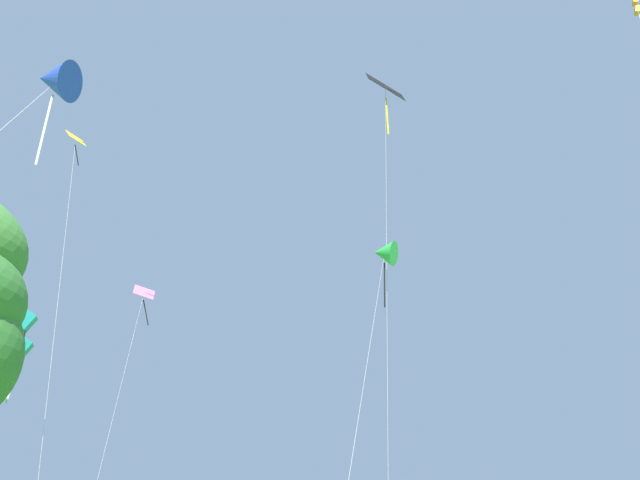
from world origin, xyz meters
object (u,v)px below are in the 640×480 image
at_px(kite_green_small, 384,253).
at_px(kite_teal_box, 24,337).
at_px(kite_black_large, 386,99).
at_px(kite_orange_box, 639,15).
at_px(kite_pink_low, 143,303).
at_px(kite_blue_delta, 55,80).
at_px(kite_yellow_diamond, 74,162).

distance_m(kite_green_small, kite_teal_box, 16.66).
bearing_deg(kite_black_large, kite_orange_box, -33.61).
distance_m(kite_teal_box, kite_pink_low, 20.42).
relative_size(kite_blue_delta, kite_pink_low, 0.85).
bearing_deg(kite_green_small, kite_pink_low, 154.38).
height_order(kite_yellow_diamond, kite_orange_box, kite_orange_box).
relative_size(kite_orange_box, kite_pink_low, 1.54).
distance_m(kite_black_large, kite_pink_low, 19.93).
xyz_separation_m(kite_green_small, kite_blue_delta, (-6.35, -17.92, -0.86)).
bearing_deg(kite_orange_box, kite_blue_delta, -142.94).
height_order(kite_green_small, kite_teal_box, kite_green_small).
bearing_deg(kite_orange_box, kite_yellow_diamond, -178.09).
bearing_deg(kite_blue_delta, kite_orange_box, 37.06).
height_order(kite_green_small, kite_pink_low, kite_pink_low).
relative_size(kite_blue_delta, kite_orange_box, 0.55).
height_order(kite_green_small, kite_blue_delta, kite_green_small).
bearing_deg(kite_green_small, kite_blue_delta, -109.51).
distance_m(kite_blue_delta, kite_orange_box, 25.14).
bearing_deg(kite_blue_delta, kite_yellow_diamond, 121.31).
distance_m(kite_green_small, kite_orange_box, 15.54).
distance_m(kite_yellow_diamond, kite_orange_box, 26.90).
distance_m(kite_blue_delta, kite_pink_low, 27.85).
xyz_separation_m(kite_green_small, kite_pink_low, (-16.57, 7.95, 0.64)).
bearing_deg(kite_green_small, kite_orange_box, -18.00).
xyz_separation_m(kite_yellow_diamond, kite_blue_delta, (7.96, -13.09, -4.99)).
bearing_deg(kite_yellow_diamond, kite_orange_box, 1.91).
bearing_deg(kite_yellow_diamond, kite_teal_box, -63.11).
height_order(kite_black_large, kite_pink_low, kite_black_large).
bearing_deg(kite_orange_box, kite_teal_box, -164.00).
height_order(kite_yellow_diamond, kite_teal_box, kite_yellow_diamond).
bearing_deg(kite_blue_delta, kite_teal_box, 124.61).
xyz_separation_m(kite_yellow_diamond, kite_orange_box, (26.46, 0.88, 4.73)).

